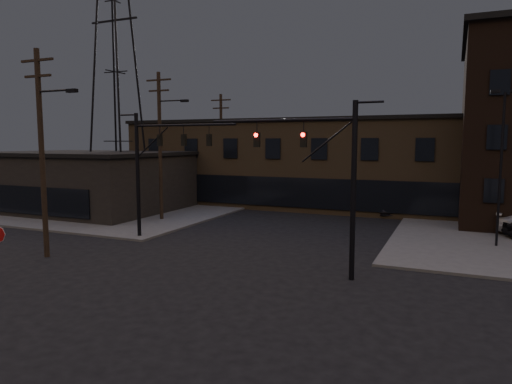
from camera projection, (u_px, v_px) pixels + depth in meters
ground at (174, 290)px, 19.11m from camera, size 140.00×140.00×0.00m
sidewalk_nw at (115, 200)px, 47.89m from camera, size 30.00×30.00×0.15m
building_row at (336, 164)px, 44.18m from camera, size 40.00×12.00×8.00m
building_left at (87, 183)px, 41.36m from camera, size 16.00×12.00×5.00m
traffic_signal_near at (329, 170)px, 20.54m from camera, size 7.12×0.24×8.00m
traffic_signal_far at (154, 161)px, 28.52m from camera, size 7.12×0.24×8.00m
utility_pole_near at (42, 148)px, 24.04m from camera, size 3.70×0.28×11.00m
utility_pole_mid at (161, 143)px, 35.34m from camera, size 3.70×0.28×11.50m
utility_pole_far at (221, 146)px, 46.73m from camera, size 2.20×0.28×11.00m
transmission_tower at (116, 72)px, 41.29m from camera, size 7.00×7.00×25.00m
lot_light_a at (502, 154)px, 26.09m from camera, size 1.50×0.28×9.14m
car_crossing at (388, 206)px, 38.92m from camera, size 2.63×4.92×1.54m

